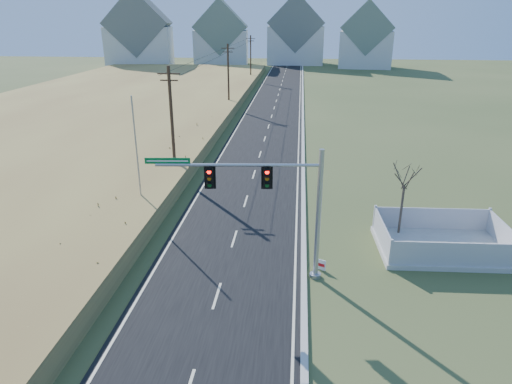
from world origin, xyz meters
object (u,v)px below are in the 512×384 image
at_px(flagpole, 138,168).
at_px(bare_tree, 406,175).
at_px(traffic_signal_mast, 281,201).
at_px(fence_enclosure, 441,245).
at_px(open_sign, 321,265).

distance_m(flagpole, bare_tree, 16.85).
relative_size(traffic_signal_mast, flagpole, 1.07).
relative_size(fence_enclosure, bare_tree, 1.49).
bearing_deg(bare_tree, traffic_signal_mast, -143.04).
bearing_deg(traffic_signal_mast, fence_enclosure, 17.55).
bearing_deg(flagpole, open_sign, -28.62).
relative_size(traffic_signal_mast, open_sign, 14.53).
height_order(traffic_signal_mast, fence_enclosure, traffic_signal_mast).
xyz_separation_m(traffic_signal_mast, bare_tree, (6.99, 5.26, -0.26)).
distance_m(traffic_signal_mast, bare_tree, 8.76).
bearing_deg(open_sign, traffic_signal_mast, -131.73).
bearing_deg(traffic_signal_mast, bare_tree, 32.19).
xyz_separation_m(open_sign, bare_tree, (4.82, 4.40, 3.64)).
relative_size(open_sign, bare_tree, 0.12).
relative_size(traffic_signal_mast, bare_tree, 1.74).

